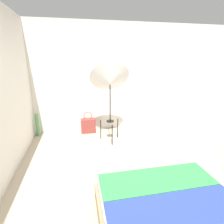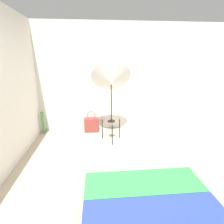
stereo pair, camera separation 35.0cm
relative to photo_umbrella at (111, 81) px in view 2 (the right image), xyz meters
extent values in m
plane|color=tan|center=(0.04, -1.80, -1.34)|extent=(14.00, 14.00, 0.00)
cube|color=silver|center=(0.04, 0.77, -0.04)|extent=(8.00, 0.05, 2.60)
cube|color=silver|center=(-1.75, -0.80, -0.04)|extent=(0.05, 8.00, 2.60)
cube|color=#283DAD|center=(0.21, -2.37, -0.96)|extent=(1.35, 0.44, 0.04)
cube|color=green|center=(0.21, -1.92, -0.96)|extent=(1.35, 0.44, 0.04)
cylinder|color=black|center=(0.00, -0.23, -1.11)|extent=(0.02, 0.02, 0.46)
cylinder|color=black|center=(-0.20, 0.11, -1.11)|extent=(0.02, 0.02, 0.46)
cylinder|color=black|center=(0.20, 0.11, -1.11)|extent=(0.02, 0.02, 0.46)
cylinder|color=black|center=(0.00, 0.00, -0.88)|extent=(0.16, 0.16, 0.02)
cylinder|color=black|center=(0.00, 0.00, -0.43)|extent=(0.02, 0.02, 0.89)
cone|color=silver|center=(0.00, 0.00, 0.01)|extent=(0.83, 0.69, 0.76)
cube|color=brown|center=(-0.45, 0.55, -1.16)|extent=(0.36, 0.17, 0.35)
torus|color=brown|center=(-0.45, 0.55, -0.91)|extent=(0.21, 0.01, 0.21)
cylinder|color=#56995B|center=(-1.64, 0.59, -1.07)|extent=(0.08, 0.08, 0.53)
camera|label=1|loc=(-0.66, -3.53, 0.42)|focal=28.00mm
camera|label=2|loc=(-0.31, -3.58, 0.42)|focal=28.00mm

